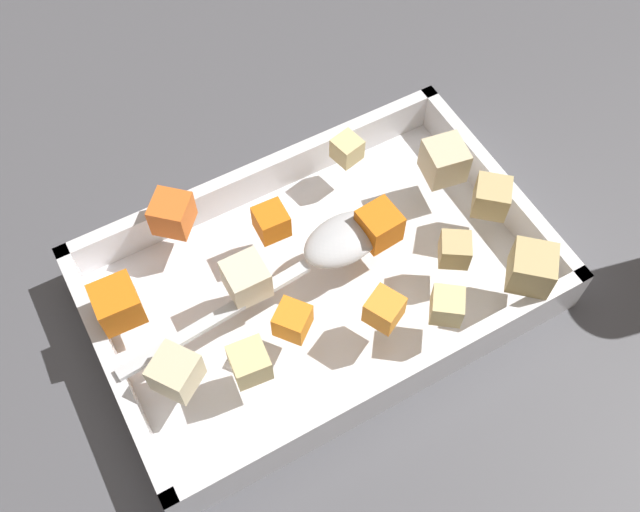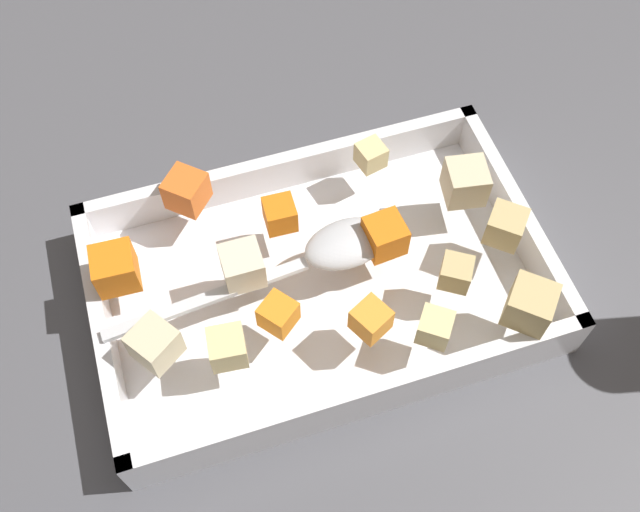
% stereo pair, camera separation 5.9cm
% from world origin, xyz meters
% --- Properties ---
extents(ground_plane, '(4.00, 4.00, 0.00)m').
position_xyz_m(ground_plane, '(0.00, 0.00, 0.00)').
color(ground_plane, '#4C4C51').
extents(baking_dish, '(0.38, 0.24, 0.05)m').
position_xyz_m(baking_dish, '(-0.01, 0.01, 0.02)').
color(baking_dish, silver).
rests_on(baking_dish, ground_plane).
extents(carrot_chunk_front_center, '(0.03, 0.03, 0.03)m').
position_xyz_m(carrot_chunk_front_center, '(-0.03, 0.05, 0.07)').
color(carrot_chunk_front_center, orange).
rests_on(carrot_chunk_front_center, baking_dish).
extents(carrot_chunk_far_right, '(0.03, 0.03, 0.02)m').
position_xyz_m(carrot_chunk_far_right, '(-0.06, -0.04, 0.07)').
color(carrot_chunk_far_right, orange).
rests_on(carrot_chunk_far_right, baking_dish).
extents(carrot_chunk_corner_se, '(0.03, 0.03, 0.03)m').
position_xyz_m(carrot_chunk_corner_se, '(-0.17, 0.04, 0.07)').
color(carrot_chunk_corner_se, orange).
rests_on(carrot_chunk_corner_se, baking_dish).
extents(carrot_chunk_under_handle, '(0.03, 0.03, 0.03)m').
position_xyz_m(carrot_chunk_under_handle, '(0.04, 0.01, 0.07)').
color(carrot_chunk_under_handle, orange).
rests_on(carrot_chunk_under_handle, baking_dish).
extents(carrot_chunk_far_left, '(0.03, 0.03, 0.03)m').
position_xyz_m(carrot_chunk_far_left, '(0.01, -0.06, 0.07)').
color(carrot_chunk_far_left, orange).
rests_on(carrot_chunk_far_left, baking_dish).
extents(carrot_chunk_near_left, '(0.04, 0.04, 0.03)m').
position_xyz_m(carrot_chunk_near_left, '(-0.10, 0.10, 0.07)').
color(carrot_chunk_near_left, orange).
rests_on(carrot_chunk_near_left, baking_dish).
extents(potato_chunk_corner_ne, '(0.04, 0.04, 0.03)m').
position_xyz_m(potato_chunk_corner_ne, '(-0.15, -0.03, 0.07)').
color(potato_chunk_corner_ne, beige).
rests_on(potato_chunk_corner_ne, baking_dish).
extents(potato_chunk_heap_top, '(0.03, 0.03, 0.02)m').
position_xyz_m(potato_chunk_heap_top, '(0.05, -0.08, 0.07)').
color(potato_chunk_heap_top, '#E0CC89').
rests_on(potato_chunk_heap_top, baking_dish).
extents(potato_chunk_rim_edge, '(0.04, 0.04, 0.03)m').
position_xyz_m(potato_chunk_rim_edge, '(0.13, 0.03, 0.07)').
color(potato_chunk_rim_edge, beige).
rests_on(potato_chunk_rim_edge, baking_dish).
extents(potato_chunk_mid_right, '(0.03, 0.03, 0.02)m').
position_xyz_m(potato_chunk_mid_right, '(0.06, 0.09, 0.06)').
color(potato_chunk_mid_right, '#E0CC89').
rests_on(potato_chunk_mid_right, baking_dish).
extents(potato_chunk_center, '(0.03, 0.03, 0.02)m').
position_xyz_m(potato_chunk_center, '(0.09, -0.04, 0.07)').
color(potato_chunk_center, tan).
rests_on(potato_chunk_center, baking_dish).
extents(potato_chunk_corner_sw, '(0.03, 0.03, 0.03)m').
position_xyz_m(potato_chunk_corner_sw, '(-0.10, -0.05, 0.07)').
color(potato_chunk_corner_sw, '#E0CC89').
rests_on(potato_chunk_corner_sw, baking_dish).
extents(potato_chunk_near_right, '(0.04, 0.04, 0.03)m').
position_xyz_m(potato_chunk_near_right, '(0.14, -0.02, 0.07)').
color(potato_chunk_near_right, tan).
rests_on(potato_chunk_near_right, baking_dish).
extents(potato_chunk_near_spoon, '(0.05, 0.05, 0.03)m').
position_xyz_m(potato_chunk_near_spoon, '(0.13, -0.09, 0.07)').
color(potato_chunk_near_spoon, tan).
rests_on(potato_chunk_near_spoon, baking_dish).
extents(parsnip_chunk_corner_nw, '(0.03, 0.03, 0.03)m').
position_xyz_m(parsnip_chunk_corner_nw, '(-0.07, 0.01, 0.07)').
color(parsnip_chunk_corner_nw, beige).
rests_on(parsnip_chunk_corner_nw, baking_dish).
extents(serving_spoon, '(0.24, 0.05, 0.02)m').
position_xyz_m(serving_spoon, '(-0.00, 0.01, 0.06)').
color(serving_spoon, silver).
rests_on(serving_spoon, baking_dish).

